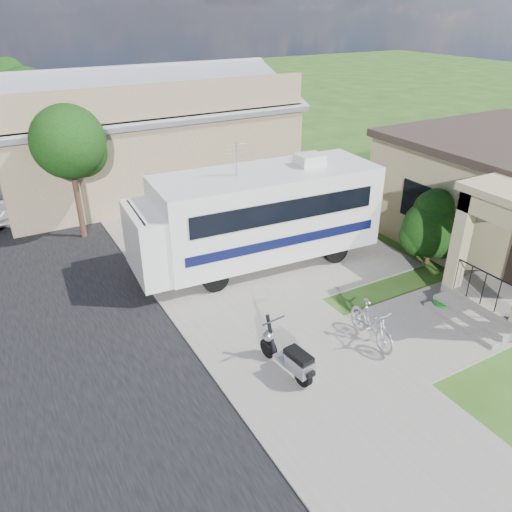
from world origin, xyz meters
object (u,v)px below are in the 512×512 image
motorhome (258,214)px  shrub (432,225)px  bicycle (371,326)px  garden_hose (441,306)px  scooter (289,357)px  pickup_truck (0,194)px

motorhome → shrub: 5.40m
bicycle → garden_hose: (2.67, 0.20, -0.41)m
shrub → garden_hose: 3.06m
shrub → garden_hose: shrub is taller
shrub → scooter: bearing=-160.3°
bicycle → garden_hose: bicycle is taller
motorhome → garden_hose: motorhome is taller
scooter → shrub: bearing=12.5°
bicycle → garden_hose: size_ratio=3.90×
bicycle → pickup_truck: pickup_truck is taller
scooter → garden_hose: scooter is taller
shrub → pickup_truck: bearing=135.2°
motorhome → pickup_truck: motorhome is taller
scooter → motorhome: bearing=60.4°
shrub → scooter: size_ratio=1.43×
motorhome → bicycle: bearing=-83.0°
motorhome → pickup_truck: 10.96m
scooter → bicycle: bearing=-6.8°
garden_hose → motorhome: bearing=121.8°
bicycle → pickup_truck: 15.31m
pickup_truck → scooter: bearing=102.7°
shrub → pickup_truck: 15.99m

